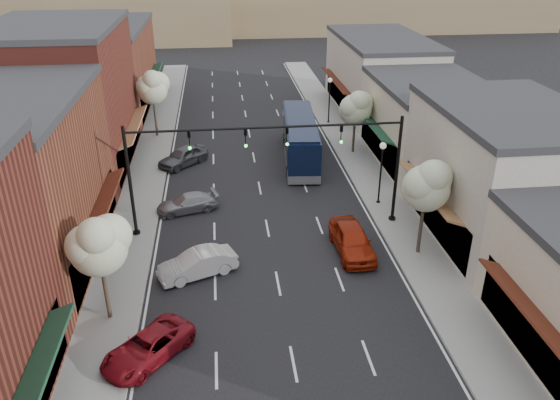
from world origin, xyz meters
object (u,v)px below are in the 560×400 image
object	(u,v)px
signal_mast_right	(360,156)
tree_left_far	(153,87)
parked_car_b	(197,264)
parked_car_c	(187,203)
parked_car_d	(183,156)
tree_right_far	(356,107)
parked_car_a	(148,347)
signal_mast_left	(170,164)
red_hatchback	(352,240)
tree_right_near	(428,184)
lamp_post_far	(330,93)
tree_left_near	(99,244)
coach_bus	(300,138)
lamp_post_near	(382,163)

from	to	relation	value
signal_mast_right	tree_left_far	size ratio (longest dim) A/B	1.34
parked_car_b	parked_car_c	xyz separation A→B (m)	(-0.83, 7.66, -0.11)
parked_car_d	tree_right_far	bearing A→B (deg)	48.10
parked_car_c	parked_car_a	bearing A→B (deg)	-19.86
parked_car_d	signal_mast_left	bearing A→B (deg)	-45.53
tree_left_far	red_hatchback	xyz separation A→B (m)	(12.81, -21.30, -3.78)
tree_right_near	lamp_post_far	distance (m)	24.11
parked_car_d	tree_left_near	bearing A→B (deg)	-53.40
signal_mast_left	parked_car_c	world-z (taller)	signal_mast_left
tree_left_near	coach_bus	xyz separation A→B (m)	(11.98, 19.38, -2.46)
red_hatchback	parked_car_d	size ratio (longest dim) A/B	1.11
tree_right_near	parked_car_c	bearing A→B (deg)	152.37
tree_right_far	red_hatchback	xyz separation A→B (m)	(-3.79, -15.30, -3.17)
coach_bus	parked_car_d	world-z (taller)	coach_bus
tree_right_far	parked_car_b	world-z (taller)	tree_right_far
tree_right_near	coach_bus	xyz separation A→B (m)	(-4.62, 15.38, -2.69)
lamp_post_near	lamp_post_far	distance (m)	17.50
signal_mast_right	tree_left_far	bearing A→B (deg)	127.71
tree_left_far	parked_car_c	world-z (taller)	tree_left_far
tree_right_far	parked_car_b	size ratio (longest dim) A/B	1.28
parked_car_d	signal_mast_right	bearing A→B (deg)	-0.06
lamp_post_near	coach_bus	world-z (taller)	lamp_post_near
tree_right_far	red_hatchback	bearing A→B (deg)	-103.90
signal_mast_right	parked_car_a	bearing A→B (deg)	-137.26
signal_mast_right	tree_left_far	xyz separation A→B (m)	(-13.87, 17.95, -0.02)
lamp_post_far	parked_car_a	distance (m)	34.03
tree_left_far	lamp_post_far	world-z (taller)	tree_left_far
tree_left_far	parked_car_a	xyz separation A→B (m)	(2.05, -28.87, -4.00)
signal_mast_left	signal_mast_right	bearing A→B (deg)	0.00
signal_mast_left	parked_car_a	size ratio (longest dim) A/B	1.90
lamp_post_far	parked_car_b	world-z (taller)	lamp_post_far
coach_bus	tree_left_near	bearing A→B (deg)	-116.78
tree_left_near	coach_bus	bearing A→B (deg)	58.29
tree_right_far	tree_left_far	distance (m)	17.66
signal_mast_left	tree_left_near	xyz separation A→B (m)	(-2.63, -8.05, -0.40)
red_hatchback	signal_mast_left	bearing A→B (deg)	159.62
signal_mast_left	tree_right_near	xyz separation A→B (m)	(13.97, -4.05, -0.17)
tree_right_far	coach_bus	bearing A→B (deg)	-172.39
tree_right_far	parked_car_b	bearing A→B (deg)	-126.99
lamp_post_near	coach_bus	size ratio (longest dim) A/B	0.40
signal_mast_right	red_hatchback	size ratio (longest dim) A/B	1.70
tree_right_near	parked_car_b	xyz separation A→B (m)	(-12.55, -0.66, -3.75)
tree_left_near	parked_car_d	world-z (taller)	tree_left_near
tree_left_far	tree_left_near	bearing A→B (deg)	-90.00
tree_right_far	parked_car_c	world-z (taller)	tree_right_far
signal_mast_right	tree_left_near	bearing A→B (deg)	-149.86
tree_right_near	tree_left_near	size ratio (longest dim) A/B	1.05
lamp_post_near	parked_car_a	bearing A→B (deg)	-136.20
signal_mast_left	lamp_post_far	distance (m)	24.14
red_hatchback	tree_left_far	bearing A→B (deg)	118.90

